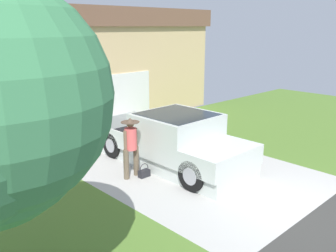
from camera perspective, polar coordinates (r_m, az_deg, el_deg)
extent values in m
cube|color=#B2B0AA|center=(11.12, -0.24, -5.70)|extent=(5.20, 9.00, 0.06)
cube|color=#50752C|center=(17.90, 20.19, 1.51)|extent=(12.00, 9.00, 0.06)
cube|color=silver|center=(11.02, -0.44, -4.57)|extent=(1.92, 5.47, 0.42)
cube|color=silver|center=(10.45, 1.38, -1.17)|extent=(2.05, 2.06, 1.15)
cube|color=#1E2833|center=(10.36, 1.40, 0.65)|extent=(1.81, 1.89, 0.48)
cube|color=silver|center=(9.53, 8.41, -4.92)|extent=(2.05, 1.24, 0.55)
cube|color=black|center=(12.12, -5.78, -1.59)|extent=(2.05, 2.21, 0.06)
cube|color=silver|center=(12.67, -2.31, 0.34)|extent=(0.08, 2.19, 0.53)
cube|color=silver|center=(11.50, -9.67, -1.45)|extent=(0.08, 2.19, 0.53)
cube|color=silver|center=(12.88, -8.76, 0.42)|extent=(2.04, 0.08, 0.53)
cube|color=black|center=(10.75, 8.30, 0.54)|extent=(0.10, 0.18, 0.20)
cylinder|color=black|center=(10.41, 10.55, -4.96)|extent=(0.27, 0.80, 0.80)
cylinder|color=#9E9EA3|center=(10.41, 10.55, -4.96)|extent=(0.28, 0.44, 0.44)
cylinder|color=black|center=(9.11, 3.96, -7.75)|extent=(0.27, 0.80, 0.80)
cylinder|color=#9E9EA3|center=(9.11, 3.96, -7.75)|extent=(0.28, 0.44, 0.44)
cylinder|color=black|center=(12.52, -1.97, -1.20)|extent=(0.27, 0.80, 0.80)
cylinder|color=#9E9EA3|center=(12.52, -1.97, -1.20)|extent=(0.28, 0.44, 0.44)
cylinder|color=black|center=(11.46, -8.57, -2.95)|extent=(0.27, 0.80, 0.80)
cylinder|color=#9E9EA3|center=(11.46, -8.57, -2.95)|extent=(0.28, 0.44, 0.44)
cylinder|color=brown|center=(9.80, -6.59, -6.04)|extent=(0.15, 0.15, 0.82)
cylinder|color=brown|center=(10.03, -5.03, -5.49)|extent=(0.15, 0.15, 0.82)
cylinder|color=#E55959|center=(9.69, -5.91, -2.03)|extent=(0.32, 0.32, 0.59)
cylinder|color=brown|center=(9.58, -6.73, -2.46)|extent=(0.09, 0.09, 0.59)
cylinder|color=brown|center=(9.82, -5.09, -1.96)|extent=(0.09, 0.09, 0.59)
sphere|color=brown|center=(9.57, -5.97, 0.35)|extent=(0.21, 0.21, 0.21)
cylinder|color=brown|center=(9.56, -5.98, 0.62)|extent=(0.50, 0.50, 0.01)
cone|color=brown|center=(9.55, -5.99, 0.95)|extent=(0.22, 0.22, 0.11)
cube|color=#232328|center=(10.00, -3.77, -7.46)|extent=(0.31, 0.17, 0.20)
torus|color=#232328|center=(9.94, -3.78, -6.68)|extent=(0.29, 0.02, 0.29)
cube|color=#D8B882|center=(18.18, -13.47, 8.71)|extent=(10.17, 6.88, 3.98)
cube|color=brown|center=(18.07, -13.96, 16.20)|extent=(10.58, 7.16, 0.77)
cube|color=white|center=(15.31, -7.41, 4.26)|extent=(3.06, 0.06, 2.10)
cube|color=slate|center=(13.71, -16.86, 7.25)|extent=(1.10, 0.05, 1.00)
cube|color=silver|center=(13.73, -16.89, 7.26)|extent=(1.23, 0.02, 1.12)
cube|color=navy|center=(12.43, -24.27, -1.95)|extent=(0.58, 0.68, 0.94)
cube|color=navy|center=(12.30, -24.54, 0.37)|extent=(0.60, 0.71, 0.10)
cylinder|color=black|center=(12.26, -24.56, -4.53)|extent=(0.05, 0.18, 0.18)
cylinder|color=black|center=(12.40, -22.65, -4.10)|extent=(0.05, 0.18, 0.18)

